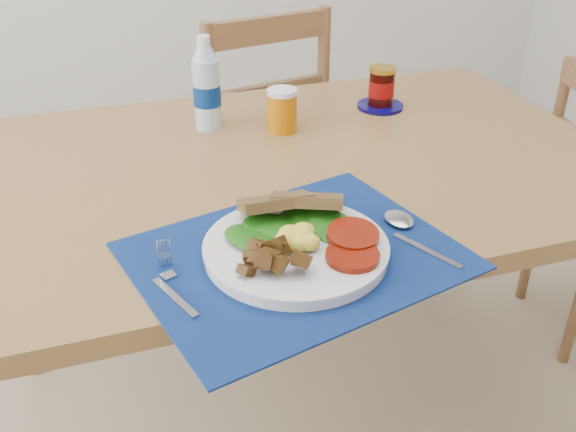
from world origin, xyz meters
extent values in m
cube|color=brown|center=(0.00, 0.20, 0.73)|extent=(1.40, 0.90, 0.04)
cylinder|color=brown|center=(-0.64, 0.59, 0.35)|extent=(0.06, 0.06, 0.71)
cylinder|color=brown|center=(0.64, 0.59, 0.35)|extent=(0.06, 0.06, 0.71)
cube|color=brown|center=(0.07, 0.89, 0.43)|extent=(0.50, 0.48, 0.04)
cylinder|color=brown|center=(0.22, 1.09, 0.21)|extent=(0.04, 0.04, 0.41)
cylinder|color=brown|center=(-0.14, 1.02, 0.21)|extent=(0.04, 0.04, 0.41)
cylinder|color=brown|center=(0.29, 0.76, 0.21)|extent=(0.04, 0.04, 0.41)
cylinder|color=brown|center=(-0.07, 0.68, 0.21)|extent=(0.04, 0.04, 0.41)
cube|color=brown|center=(0.11, 0.71, 0.89)|extent=(0.38, 0.11, 0.48)
cylinder|color=brown|center=(0.84, 0.14, 0.18)|extent=(0.03, 0.03, 0.36)
cylinder|color=brown|center=(0.91, 0.44, 0.18)|extent=(0.03, 0.03, 0.36)
cube|color=black|center=(-0.10, -0.15, 0.75)|extent=(0.58, 0.50, 0.00)
cylinder|color=silver|center=(-0.10, -0.15, 0.76)|extent=(0.29, 0.29, 0.02)
ellipsoid|color=yellow|center=(-0.10, -0.15, 0.79)|extent=(0.07, 0.06, 0.03)
cylinder|color=maroon|center=(-0.03, -0.19, 0.78)|extent=(0.08, 0.08, 0.01)
ellipsoid|color=#103807|center=(-0.09, -0.11, 0.78)|extent=(0.16, 0.09, 0.01)
cube|color=brown|center=(-0.08, -0.06, 0.80)|extent=(0.13, 0.09, 0.04)
cube|color=#B2B5BA|center=(-0.31, -0.20, 0.76)|extent=(0.05, 0.11, 0.00)
cube|color=#B2B5BA|center=(-0.31, -0.13, 0.76)|extent=(0.04, 0.06, 0.00)
cube|color=#B2B5BA|center=(0.10, -0.21, 0.76)|extent=(0.07, 0.13, 0.00)
ellipsoid|color=#B2B5BA|center=(0.10, -0.11, 0.76)|extent=(0.05, 0.06, 0.01)
cylinder|color=#ADBFCC|center=(-0.12, 0.43, 0.83)|extent=(0.06, 0.06, 0.16)
cylinder|color=navy|center=(-0.12, 0.43, 0.83)|extent=(0.06, 0.06, 0.05)
cone|color=#ADBFCC|center=(-0.12, 0.43, 0.93)|extent=(0.06, 0.06, 0.04)
cylinder|color=white|center=(-0.12, 0.43, 0.96)|extent=(0.03, 0.03, 0.02)
cylinder|color=#BA6504|center=(0.04, 0.36, 0.80)|extent=(0.07, 0.07, 0.09)
cylinder|color=#07044D|center=(0.32, 0.42, 0.75)|extent=(0.12, 0.12, 0.01)
cylinder|color=black|center=(0.32, 0.42, 0.80)|extent=(0.06, 0.06, 0.08)
cylinder|color=maroon|center=(0.32, 0.42, 0.80)|extent=(0.06, 0.06, 0.04)
cylinder|color=#B2891D|center=(0.32, 0.42, 0.85)|extent=(0.07, 0.07, 0.01)
camera|label=1|loc=(-0.39, -0.96, 1.33)|focal=40.00mm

